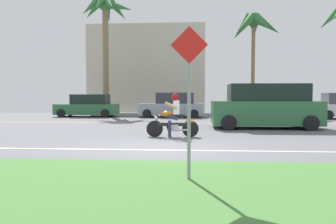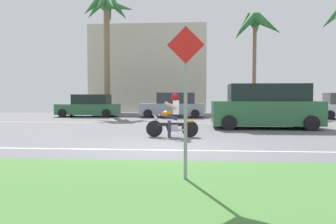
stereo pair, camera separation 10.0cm
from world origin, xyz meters
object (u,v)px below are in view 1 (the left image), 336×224
Objects in this scene: motorcyclist at (173,119)px; street_sign at (189,88)px; suv_nearby at (266,107)px; palm_tree_1 at (254,29)px; parked_car_0 at (88,106)px; parked_car_2 at (267,107)px; palm_tree_2 at (106,13)px; parked_car_1 at (172,106)px.

motorcyclist is 6.28m from street_sign.
palm_tree_1 reaches higher than suv_nearby.
parked_car_0 is (-10.43, 7.49, -0.24)m from suv_nearby.
street_sign is (-4.66, -15.47, 0.85)m from parked_car_2.
palm_tree_2 is (-9.86, 10.28, 6.76)m from suv_nearby.
motorcyclist reaches higher than parked_car_0.
motorcyclist is 0.20× the size of palm_tree_2.
suv_nearby reaches higher than motorcyclist.
motorcyclist is at bearing -139.00° from suv_nearby.
parked_car_2 is at bearing -89.92° from palm_tree_1.
motorcyclist is 10.81m from parked_car_1.
street_sign reaches higher than motorcyclist.
palm_tree_1 is 11.25m from palm_tree_2.
parked_car_2 is 13.90m from palm_tree_2.
parked_car_1 is 0.56× the size of palm_tree_1.
street_sign is at bearing -103.09° from palm_tree_1.
palm_tree_2 reaches higher than suv_nearby.
palm_tree_1 is at bearing 82.80° from suv_nearby.
street_sign is (0.61, -6.17, 0.94)m from motorcyclist.
parked_car_2 is (1.32, 5.86, -0.22)m from suv_nearby.
suv_nearby reaches higher than parked_car_1.
palm_tree_2 is at bearing 108.16° from street_sign.
street_sign reaches higher than parked_car_2.
suv_nearby is at bearing -58.06° from parked_car_1.
palm_tree_2 is 3.54× the size of street_sign.
street_sign is (-3.34, -9.61, 0.64)m from suv_nearby.
parked_car_0 is (-6.48, 10.92, 0.06)m from motorcyclist.
parked_car_0 is 11.86m from parked_car_2.
suv_nearby is 15.76m from palm_tree_2.
motorcyclist is at bearing -66.69° from palm_tree_2.
motorcyclist is 16.52m from palm_tree_2.
parked_car_0 is at bearing 178.68° from parked_car_1.
parked_car_1 is 1.64× the size of street_sign.
street_sign is at bearing -85.80° from parked_car_1.
parked_car_1 is (-4.58, 7.35, -0.20)m from suv_nearby.
parked_car_2 reaches higher than motorcyclist.
suv_nearby reaches higher than parked_car_0.
parked_car_2 is (11.75, -1.63, 0.02)m from parked_car_0.
suv_nearby is 11.83m from palm_tree_1.
parked_car_1 is (-0.63, 10.79, 0.11)m from motorcyclist.
parked_car_1 is (5.84, -0.13, 0.05)m from parked_car_0.
parked_car_1 is 0.96× the size of parked_car_2.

